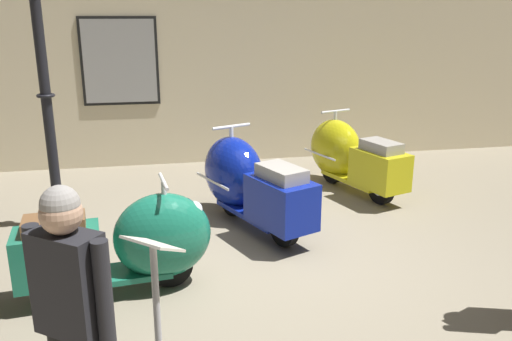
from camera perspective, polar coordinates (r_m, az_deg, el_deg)
ground_plane at (r=5.07m, az=2.81°, el=-10.63°), size 60.00×60.00×0.00m
showroom_back_wall at (r=8.46m, az=-3.59°, el=13.27°), size 18.00×0.24×3.66m
scooter_0 at (r=4.63m, az=-13.26°, el=-7.64°), size 1.66×0.64×0.99m
scooter_1 at (r=5.92m, az=-1.03°, el=-1.25°), size 1.15×1.86×1.10m
scooter_2 at (r=7.24m, az=9.90°, el=1.64°), size 1.00×1.78×1.05m
lamppost at (r=6.02m, az=-21.83°, el=7.90°), size 0.28×0.28×2.82m
visitor_1 at (r=2.89m, az=-19.29°, el=-13.91°), size 0.44×0.38×1.55m
info_stanchion at (r=3.47m, az=-10.57°, el=-16.38°), size 0.39×0.38×1.07m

